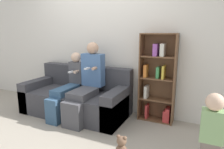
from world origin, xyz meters
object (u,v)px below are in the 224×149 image
at_px(adult_seated, 87,81).
at_px(child_seated, 67,85).
at_px(toddler_standing, 212,129).
at_px(teddy_bear, 122,148).
at_px(bookshelf, 158,80).
at_px(couch, 76,98).

distance_m(adult_seated, child_seated, 0.38).
xyz_separation_m(toddler_standing, teddy_bear, (-0.89, -0.30, -0.30)).
height_order(adult_seated, teddy_bear, adult_seated).
xyz_separation_m(toddler_standing, bookshelf, (-0.79, 0.94, 0.24)).
bearing_deg(child_seated, bookshelf, 18.37).
bearing_deg(child_seated, teddy_bear, -30.05).
height_order(couch, bookshelf, bookshelf).
bearing_deg(toddler_standing, adult_seated, 164.61).
relative_size(child_seated, bookshelf, 0.76).
relative_size(couch, child_seated, 1.71).
bearing_deg(teddy_bear, child_seated, 149.95).
relative_size(adult_seated, bookshelf, 0.89).
xyz_separation_m(couch, bookshelf, (1.36, 0.33, 0.41)).
bearing_deg(adult_seated, toddler_standing, -15.39).
xyz_separation_m(couch, teddy_bear, (1.25, -0.91, -0.13)).
bearing_deg(teddy_bear, adult_seated, 139.72).
bearing_deg(bookshelf, child_seated, -161.63).
xyz_separation_m(bookshelf, teddy_bear, (-0.11, -1.24, -0.54)).
height_order(couch, toddler_standing, toddler_standing).
distance_m(adult_seated, toddler_standing, 1.93).
distance_m(child_seated, bookshelf, 1.52).
height_order(bookshelf, teddy_bear, bookshelf).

